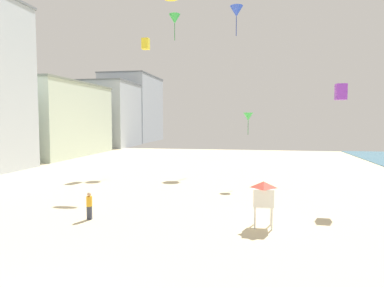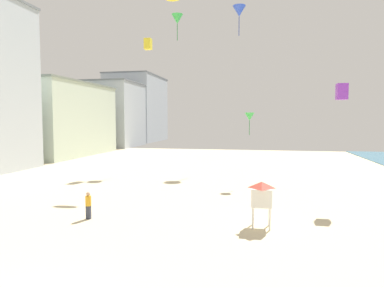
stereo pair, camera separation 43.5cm
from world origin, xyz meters
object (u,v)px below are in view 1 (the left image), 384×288
object	(u,v)px
kite_green_delta	(248,117)
kite_purple_box	(341,92)
lifeguard_stand	(263,194)
kite_flyer	(89,204)
kite_yellow_box	(146,44)
kite_blue_delta	(236,11)
kite_green_delta_2	(175,19)

from	to	relation	value
kite_green_delta	kite_purple_box	distance (m)	8.78
lifeguard_stand	kite_green_delta	size ratio (longest dim) A/B	1.26
kite_green_delta	kite_flyer	bearing A→B (deg)	-124.70
kite_flyer	kite_yellow_box	world-z (taller)	kite_yellow_box
kite_blue_delta	kite_green_delta	bearing A→B (deg)	-82.05
kite_flyer	kite_yellow_box	size ratio (longest dim) A/B	1.29
lifeguard_stand	kite_purple_box	distance (m)	10.84
kite_blue_delta	kite_purple_box	size ratio (longest dim) A/B	3.31
kite_flyer	lifeguard_stand	world-z (taller)	lifeguard_stand
kite_green_delta	kite_blue_delta	bearing A→B (deg)	97.95
kite_green_delta_2	kite_blue_delta	bearing A→B (deg)	14.48
lifeguard_stand	kite_blue_delta	xyz separation A→B (m)	(-3.01, 26.25, 18.03)
kite_blue_delta	kite_purple_box	world-z (taller)	kite_blue_delta
kite_yellow_box	kite_green_delta	bearing A→B (deg)	-32.21
kite_yellow_box	kite_blue_delta	bearing A→B (deg)	30.07
kite_yellow_box	kite_green_delta_2	size ratio (longest dim) A/B	0.39
kite_yellow_box	kite_purple_box	distance (m)	24.02
kite_flyer	lifeguard_stand	size ratio (longest dim) A/B	0.64
kite_flyer	kite_green_delta	world-z (taller)	kite_green_delta
kite_flyer	lifeguard_stand	bearing A→B (deg)	-76.78
kite_blue_delta	kite_green_delta_2	size ratio (longest dim) A/B	1.15
kite_yellow_box	kite_purple_box	size ratio (longest dim) A/B	1.12
kite_yellow_box	kite_green_delta_2	distance (m)	6.12
kite_flyer	kite_blue_delta	world-z (taller)	kite_blue_delta
kite_blue_delta	kite_purple_box	bearing A→B (deg)	-66.04
kite_yellow_box	kite_purple_box	xyz separation A→B (m)	(18.82, -13.21, -6.97)
kite_green_delta_2	lifeguard_stand	bearing A→B (deg)	-66.17
kite_yellow_box	kite_blue_delta	distance (m)	12.90
kite_blue_delta	kite_purple_box	xyz separation A→B (m)	(8.52, -19.17, -11.95)
kite_green_delta_2	kite_purple_box	world-z (taller)	kite_green_delta_2
kite_flyer	kite_yellow_box	distance (m)	25.20
lifeguard_stand	kite_green_delta_2	size ratio (longest dim) A/B	0.78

